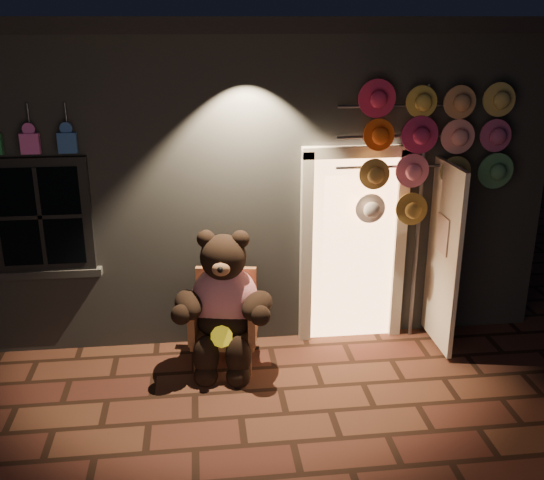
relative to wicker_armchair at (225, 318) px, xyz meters
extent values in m
plane|color=#563120|center=(0.08, -1.06, -0.49)|extent=(60.00, 60.00, 0.00)
cube|color=slate|center=(0.08, 2.94, 1.16)|extent=(7.00, 5.00, 3.30)
cube|color=black|center=(0.08, 2.94, 2.89)|extent=(7.30, 5.30, 0.16)
cube|color=black|center=(-1.82, 0.40, 1.06)|extent=(1.00, 0.10, 1.20)
cube|color=black|center=(-1.82, 0.37, 1.06)|extent=(0.82, 0.06, 1.02)
cube|color=slate|center=(-1.82, 0.40, 0.43)|extent=(1.10, 0.14, 0.08)
cube|color=#E6A267|center=(1.43, 0.42, 0.56)|extent=(0.92, 0.10, 2.10)
cube|color=beige|center=(0.91, 0.38, 0.56)|extent=(0.12, 0.12, 2.20)
cube|color=beige|center=(1.95, 0.38, 0.56)|extent=(0.12, 0.12, 2.20)
cube|color=beige|center=(1.43, 0.38, 1.64)|extent=(1.16, 0.12, 0.12)
cube|color=beige|center=(2.33, 0.04, 0.56)|extent=(0.05, 0.80, 2.00)
cube|color=#D356AF|center=(-1.82, 0.32, 1.81)|extent=(0.18, 0.07, 0.20)
cylinder|color=#59595E|center=(-1.82, 0.38, 2.06)|extent=(0.02, 0.02, 0.25)
cube|color=#2D56A0|center=(-1.47, 0.32, 1.81)|extent=(0.18, 0.07, 0.20)
cylinder|color=#59595E|center=(-1.47, 0.38, 2.06)|extent=(0.02, 0.02, 0.25)
cube|color=#9A633B|center=(-0.01, -0.08, -0.15)|extent=(0.72, 0.68, 0.09)
cube|color=#9A633B|center=(0.03, 0.19, 0.17)|extent=(0.64, 0.17, 0.64)
cube|color=#9A633B|center=(-0.31, -0.05, 0.03)|extent=(0.15, 0.55, 0.36)
cube|color=#9A633B|center=(0.28, -0.14, 0.03)|extent=(0.15, 0.55, 0.36)
cylinder|color=#9A633B|center=(-0.32, -0.29, -0.34)|extent=(0.05, 0.05, 0.29)
cylinder|color=#9A633B|center=(0.22, -0.37, -0.34)|extent=(0.05, 0.05, 0.29)
cylinder|color=#9A633B|center=(-0.24, 0.21, -0.34)|extent=(0.05, 0.05, 0.29)
cylinder|color=#9A633B|center=(0.30, 0.13, -0.34)|extent=(0.05, 0.05, 0.29)
ellipsoid|color=red|center=(0.00, -0.02, 0.23)|extent=(0.76, 0.65, 0.72)
ellipsoid|color=black|center=(-0.01, -0.10, 0.02)|extent=(0.63, 0.56, 0.34)
sphere|color=black|center=(0.00, -0.07, 0.71)|extent=(0.53, 0.53, 0.47)
sphere|color=black|center=(-0.17, -0.02, 0.89)|extent=(0.18, 0.18, 0.18)
sphere|color=black|center=(0.17, -0.07, 0.89)|extent=(0.18, 0.18, 0.18)
ellipsoid|color=#9B6946|center=(-0.04, -0.28, 0.67)|extent=(0.20, 0.15, 0.15)
ellipsoid|color=black|center=(-0.37, -0.19, 0.26)|extent=(0.35, 0.52, 0.26)
ellipsoid|color=black|center=(0.31, -0.30, 0.26)|extent=(0.46, 0.54, 0.26)
ellipsoid|color=black|center=(-0.21, -0.38, -0.23)|extent=(0.26, 0.26, 0.45)
ellipsoid|color=black|center=(0.11, -0.43, -0.23)|extent=(0.26, 0.26, 0.45)
sphere|color=black|center=(-0.22, -0.44, -0.41)|extent=(0.24, 0.24, 0.24)
sphere|color=black|center=(0.10, -0.49, -0.41)|extent=(0.24, 0.24, 0.24)
cylinder|color=yellow|center=(-0.05, -0.40, 0.00)|extent=(0.23, 0.12, 0.21)
cylinder|color=#59595E|center=(2.13, 0.32, 0.92)|extent=(0.04, 0.04, 2.82)
cylinder|color=#59595E|center=(1.82, 0.30, 2.12)|extent=(1.25, 0.03, 0.03)
cylinder|color=#59595E|center=(1.82, 0.30, 1.81)|extent=(1.25, 0.03, 0.03)
cylinder|color=#59595E|center=(1.82, 0.30, 1.50)|extent=(1.25, 0.03, 0.03)
cylinder|color=#DB2A56|center=(1.58, 0.24, 2.17)|extent=(0.35, 0.11, 0.36)
cylinder|color=gold|center=(2.00, 0.21, 2.17)|extent=(0.35, 0.11, 0.36)
cylinder|color=tan|center=(2.42, 0.18, 2.17)|extent=(0.35, 0.11, 0.36)
cylinder|color=tan|center=(2.83, 0.24, 2.17)|extent=(0.35, 0.11, 0.36)
cylinder|color=#FF5C17|center=(1.58, 0.21, 1.81)|extent=(0.35, 0.11, 0.36)
cylinder|color=#A92658|center=(2.00, 0.18, 1.81)|extent=(0.35, 0.11, 0.36)
cylinder|color=pink|center=(2.42, 0.24, 1.81)|extent=(0.35, 0.11, 0.36)
cylinder|color=#BE4D81|center=(2.83, 0.21, 1.81)|extent=(0.35, 0.11, 0.36)
cylinder|color=#C48E40|center=(1.58, 0.18, 1.44)|extent=(0.35, 0.11, 0.36)
cylinder|color=pink|center=(2.00, 0.24, 1.44)|extent=(0.35, 0.11, 0.36)
cylinder|color=olive|center=(2.42, 0.21, 1.44)|extent=(0.35, 0.11, 0.36)
cylinder|color=#4C865A|center=(2.83, 0.18, 1.44)|extent=(0.35, 0.11, 0.36)
cylinder|color=#FDE4D1|center=(1.58, 0.24, 1.08)|extent=(0.35, 0.11, 0.36)
cylinder|color=olive|center=(2.00, 0.21, 1.08)|extent=(0.35, 0.11, 0.36)
camera|label=1|loc=(-0.22, -6.00, 2.96)|focal=42.00mm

